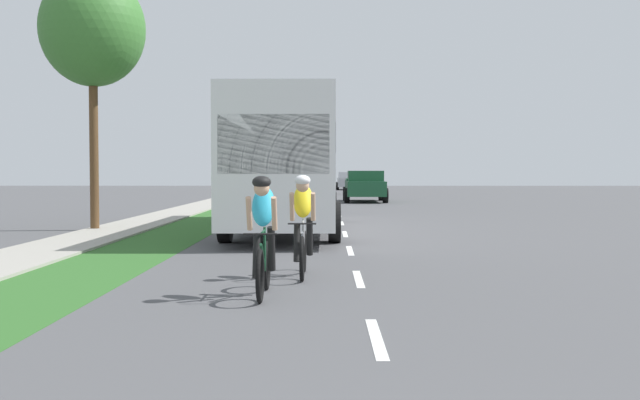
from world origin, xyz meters
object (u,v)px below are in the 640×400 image
cyclist_lead (263,235)px  pickup_dark_green (365,186)px  bus_white (288,159)px  sedan_silver (348,181)px  cyclist_trailing (303,225)px  suv_black (314,181)px  street_tree_near (93,30)px

cyclist_lead → pickup_dark_green: pickup_dark_green is taller
bus_white → sedan_silver: size_ratio=2.70×
cyclist_trailing → bus_white: bus_white is taller
cyclist_lead → pickup_dark_green: 29.86m
suv_black → cyclist_trailing: bearing=-89.3°
bus_white → sedan_silver: (2.94, 43.85, -1.21)m
cyclist_trailing → bus_white: 9.37m
cyclist_lead → sedan_silver: bearing=87.2°
sedan_silver → suv_black: bearing=-102.8°
pickup_dark_green → suv_black: suv_black is taller
cyclist_lead → bus_white: bus_white is taller
pickup_dark_green → street_tree_near: bearing=-114.0°
bus_white → suv_black: (0.23, 31.90, -1.03)m
cyclist_lead → bus_white: (-0.24, 11.08, 1.17)m
cyclist_lead → pickup_dark_green: size_ratio=0.34×
cyclist_trailing → sedan_silver: bearing=87.6°
street_tree_near → cyclist_trailing: bearing=-56.2°
street_tree_near → suv_black: bearing=80.2°
cyclist_lead → street_tree_near: bearing=117.2°
pickup_dark_green → sedan_silver: 25.20m
cyclist_lead → cyclist_trailing: bearing=75.6°
cyclist_trailing → suv_black: size_ratio=0.37×
pickup_dark_green → suv_black: (-2.88, 13.25, 0.12)m
sedan_silver → street_tree_near: bearing=-100.6°
street_tree_near → pickup_dark_green: bearing=66.0°
suv_black → street_tree_near: (-5.55, -32.16, 4.53)m
street_tree_near → sedan_silver: bearing=79.4°
cyclist_trailing → sedan_silver: (2.24, 53.12, -0.04)m
pickup_dark_green → cyclist_trailing: bearing=-94.9°
pickup_dark_green → street_tree_near: (-8.43, -18.91, 4.65)m
cyclist_lead → cyclist_trailing: same height
suv_black → street_tree_near: size_ratio=0.66×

